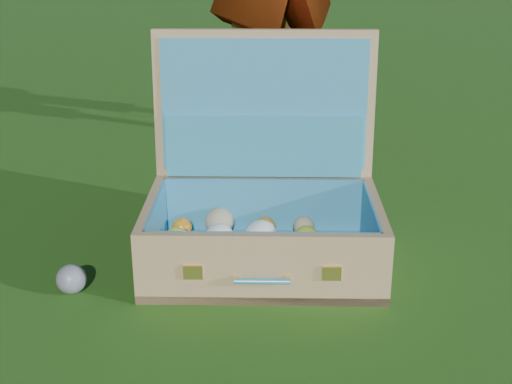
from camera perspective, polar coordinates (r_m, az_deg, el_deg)
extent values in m
plane|color=#215114|center=(1.99, -2.06, -3.92)|extent=(60.00, 60.00, 0.00)
sphere|color=#3A6797|center=(1.77, -14.56, -6.76)|extent=(0.07, 0.07, 0.07)
cube|color=tan|center=(1.84, 0.56, -5.70)|extent=(0.67, 0.53, 0.02)
cube|color=tan|center=(1.64, 0.50, -6.23)|extent=(0.58, 0.17, 0.18)
cube|color=tan|center=(1.98, 0.62, -1.24)|extent=(0.58, 0.17, 0.18)
cube|color=tan|center=(1.83, -8.39, -3.39)|extent=(0.11, 0.35, 0.18)
cube|color=tan|center=(1.83, 9.54, -3.53)|extent=(0.11, 0.35, 0.18)
cube|color=teal|center=(1.84, 0.56, -5.32)|extent=(0.62, 0.47, 0.01)
cube|color=teal|center=(1.65, 0.51, -5.68)|extent=(0.53, 0.14, 0.16)
cube|color=teal|center=(1.96, 0.62, -1.10)|extent=(0.53, 0.14, 0.16)
cube|color=teal|center=(1.83, -7.98, -3.09)|extent=(0.09, 0.34, 0.16)
cube|color=teal|center=(1.82, 9.13, -3.22)|extent=(0.09, 0.34, 0.16)
cube|color=tan|center=(1.93, 0.67, 7.06)|extent=(0.59, 0.20, 0.40)
cube|color=teal|center=(1.91, 0.66, 6.95)|extent=(0.54, 0.16, 0.35)
cube|color=teal|center=(1.92, 0.64, 3.66)|extent=(0.52, 0.16, 0.17)
cube|color=#F2C659|center=(1.64, -5.07, -6.40)|extent=(0.04, 0.02, 0.03)
cube|color=#F2C659|center=(1.64, 6.06, -6.49)|extent=(0.04, 0.02, 0.03)
cylinder|color=teal|center=(1.62, 0.49, -7.16)|extent=(0.13, 0.04, 0.01)
cube|color=#F2C659|center=(1.63, -1.60, -7.01)|extent=(0.02, 0.02, 0.01)
cube|color=#F2C659|center=(1.63, 2.58, -7.04)|extent=(0.02, 0.02, 0.01)
sphere|color=#B18C17|center=(1.72, -6.73, -5.89)|extent=(0.08, 0.08, 0.08)
sphere|color=#B18C17|center=(1.72, -3.20, -5.85)|extent=(0.07, 0.07, 0.07)
sphere|color=gold|center=(1.71, 0.77, -5.99)|extent=(0.07, 0.07, 0.07)
sphere|color=orange|center=(1.71, 4.21, -6.47)|extent=(0.05, 0.05, 0.05)
sphere|color=gold|center=(1.72, 8.07, -6.29)|extent=(0.06, 0.06, 0.06)
sphere|color=gold|center=(1.81, -6.42, -4.61)|extent=(0.07, 0.07, 0.07)
sphere|color=gold|center=(1.79, -3.00, -4.84)|extent=(0.06, 0.06, 0.06)
sphere|color=#0F114E|center=(1.79, 0.19, -4.94)|extent=(0.06, 0.06, 0.06)
sphere|color=white|center=(1.78, 3.96, -5.13)|extent=(0.06, 0.06, 0.06)
sphere|color=#0F114E|center=(1.79, 7.88, -5.04)|extent=(0.07, 0.07, 0.07)
sphere|color=gold|center=(1.87, -6.35, -3.77)|extent=(0.06, 0.06, 0.06)
sphere|color=white|center=(1.86, -2.92, -3.65)|extent=(0.07, 0.07, 0.07)
sphere|color=white|center=(1.85, 0.43, -3.54)|extent=(0.09, 0.09, 0.09)
sphere|color=gold|center=(1.87, 4.05, -3.68)|extent=(0.07, 0.07, 0.07)
sphere|color=red|center=(1.88, 7.48, -3.90)|extent=(0.05, 0.05, 0.05)
sphere|color=orange|center=(1.95, -5.95, -2.84)|extent=(0.05, 0.05, 0.05)
sphere|color=#C3B489|center=(1.95, -2.96, -2.38)|extent=(0.08, 0.08, 0.08)
sphere|color=orange|center=(1.93, 0.72, -2.88)|extent=(0.06, 0.06, 0.06)
sphere|color=#C3B489|center=(1.94, 3.84, -2.77)|extent=(0.06, 0.06, 0.06)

